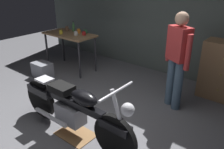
# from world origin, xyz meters

# --- Properties ---
(ground_plane) EXTENTS (12.00, 12.00, 0.00)m
(ground_plane) POSITION_xyz_m (0.00, 0.00, 0.00)
(ground_plane) COLOR slate
(back_wall) EXTENTS (8.00, 0.12, 3.10)m
(back_wall) POSITION_xyz_m (0.00, 2.80, 1.55)
(back_wall) COLOR #56605B
(back_wall) RESTS_ON ground_plane
(workbench) EXTENTS (1.30, 0.64, 0.90)m
(workbench) POSITION_xyz_m (-1.96, 1.51, 0.79)
(workbench) COLOR #99724C
(workbench) RESTS_ON ground_plane
(motorcycle) EXTENTS (2.19, 0.60, 1.00)m
(motorcycle) POSITION_xyz_m (0.04, -0.23, 0.45)
(motorcycle) COLOR black
(motorcycle) RESTS_ON ground_plane
(person_standing) EXTENTS (0.51, 0.37, 1.67)m
(person_standing) POSITION_xyz_m (0.80, 1.45, 0.93)
(person_standing) COLOR #496279
(person_standing) RESTS_ON ground_plane
(wooden_dresser) EXTENTS (0.80, 0.47, 1.10)m
(wooden_dresser) POSITION_xyz_m (1.38, 2.30, 0.55)
(wooden_dresser) COLOR #99724C
(wooden_dresser) RESTS_ON ground_plane
(drip_tray) EXTENTS (0.56, 0.40, 0.01)m
(drip_tray) POSITION_xyz_m (0.06, -0.22, 0.01)
(drip_tray) COLOR olive
(drip_tray) RESTS_ON ground_plane
(storage_bin) EXTENTS (0.44, 0.32, 0.34)m
(storage_bin) POSITION_xyz_m (-2.11, 0.76, 0.17)
(storage_bin) COLOR gray
(storage_bin) RESTS_ON ground_plane
(mug_red_diner) EXTENTS (0.11, 0.08, 0.09)m
(mug_red_diner) POSITION_xyz_m (-1.57, 1.62, 0.94)
(mug_red_diner) COLOR red
(mug_red_diner) RESTS_ON workbench
(mug_white_ceramic) EXTENTS (0.12, 0.09, 0.09)m
(mug_white_ceramic) POSITION_xyz_m (-1.70, 1.49, 0.95)
(mug_white_ceramic) COLOR white
(mug_white_ceramic) RESTS_ON workbench
(mug_brown_stoneware) EXTENTS (0.12, 0.09, 0.11)m
(mug_brown_stoneware) POSITION_xyz_m (-2.23, 1.68, 0.96)
(mug_brown_stoneware) COLOR brown
(mug_brown_stoneware) RESTS_ON workbench
(mug_yellow_tall) EXTENTS (0.11, 0.08, 0.10)m
(mug_yellow_tall) POSITION_xyz_m (-2.07, 1.35, 0.95)
(mug_yellow_tall) COLOR yellow
(mug_yellow_tall) RESTS_ON workbench
(mug_orange_travel) EXTENTS (0.12, 0.08, 0.10)m
(mug_orange_travel) POSITION_xyz_m (-1.80, 1.67, 0.95)
(mug_orange_travel) COLOR orange
(mug_orange_travel) RESTS_ON workbench
(mug_green_speckled) EXTENTS (0.11, 0.07, 0.09)m
(mug_green_speckled) POSITION_xyz_m (-1.64, 1.74, 0.95)
(mug_green_speckled) COLOR #3D7F4C
(mug_green_speckled) RESTS_ON workbench
(bottle) EXTENTS (0.06, 0.06, 0.24)m
(bottle) POSITION_xyz_m (-2.04, 1.73, 1.00)
(bottle) COLOR #4C8C4C
(bottle) RESTS_ON workbench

